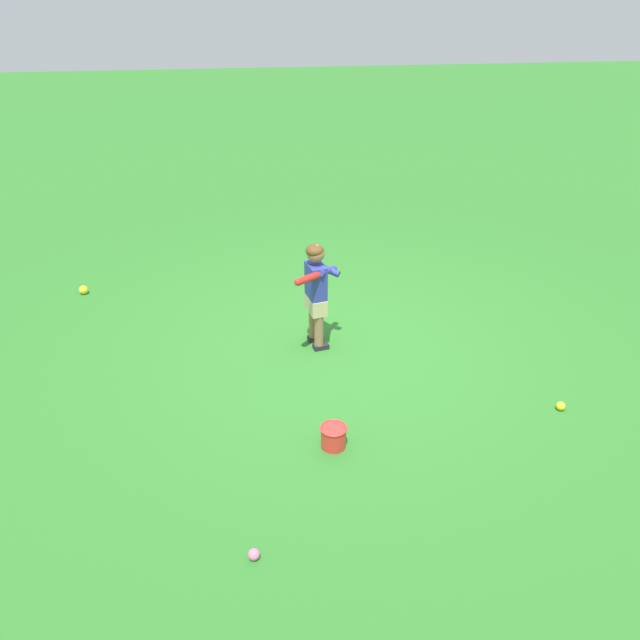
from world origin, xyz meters
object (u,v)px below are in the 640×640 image
Objects in this scene: play_ball_near_batter at (254,554)px; toy_bucket at (334,436)px; child_batter at (316,287)px; play_ball_far_right at (83,290)px; play_ball_by_bucket at (561,406)px.

toy_bucket reaches higher than play_ball_near_batter.
child_batter is at bearing -105.82° from play_ball_near_batter.
child_batter is at bearing 149.69° from play_ball_far_right.
toy_bucket is (-2.48, 3.03, 0.05)m from play_ball_far_right.
play_ball_by_bucket reaches higher than play_ball_near_batter.
play_ball_by_bucket is 0.37× the size of toy_bucket.
play_ball_near_batter is 2.94m from play_ball_by_bucket.
play_ball_near_batter is at bearing 114.10° from play_ball_far_right.
toy_bucket is at bearing 129.32° from play_ball_far_right.
play_ball_near_batter is (0.73, 2.56, -0.61)m from child_batter.
child_batter is 1.64m from toy_bucket.
child_batter is 13.92× the size of play_ball_near_batter.
toy_bucket is at bearing 6.09° from play_ball_by_bucket.
child_batter is 3.00m from play_ball_far_right.
child_batter is 2.73m from play_ball_near_batter.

